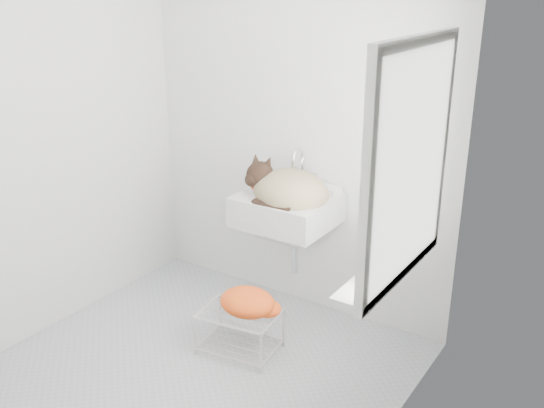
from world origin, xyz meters
The scene contains 15 objects.
floor centered at (0.00, 0.00, 0.00)m, with size 2.20×2.00×0.02m, color #AAB0B6.
back_wall centered at (0.00, 1.00, 1.25)m, with size 2.20×0.02×2.50m, color white.
right_wall centered at (1.10, 0.00, 1.25)m, with size 0.02×2.00×2.50m, color white.
left_wall centered at (-1.10, 0.00, 1.25)m, with size 0.02×2.00×2.50m, color white.
window_glass centered at (1.09, 0.20, 1.35)m, with size 0.01×0.80×1.00m, color white.
window_frame centered at (1.07, 0.20, 1.35)m, with size 0.04×0.90×1.10m, color white.
windowsill centered at (1.01, 0.20, 0.83)m, with size 0.16×0.88×0.04m, color white.
sink centered at (0.10, 0.74, 0.85)m, with size 0.57×0.50×0.23m, color silver.
faucet centered at (0.10, 0.92, 0.99)m, with size 0.21×0.15×0.21m, color silver, non-canonical shape.
cat centered at (0.11, 0.72, 0.89)m, with size 0.55×0.49×0.32m.
wire_rack centered at (0.08, 0.25, 0.15)m, with size 0.44×0.31×0.26m, color silver.
towel centered at (0.13, 0.27, 0.29)m, with size 0.34×0.24×0.14m, color orange.
bottle_a centered at (1.00, -0.01, 0.85)m, with size 0.09×0.09×0.24m, color silver.
bottle_b centered at (1.00, 0.17, 0.85)m, with size 0.08×0.08×0.17m, color #2C616E.
bottle_c centered at (1.00, 0.40, 0.85)m, with size 0.13×0.13×0.17m, color silver.
Camera 1 is at (1.99, -2.26, 2.12)m, focal length 40.39 mm.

